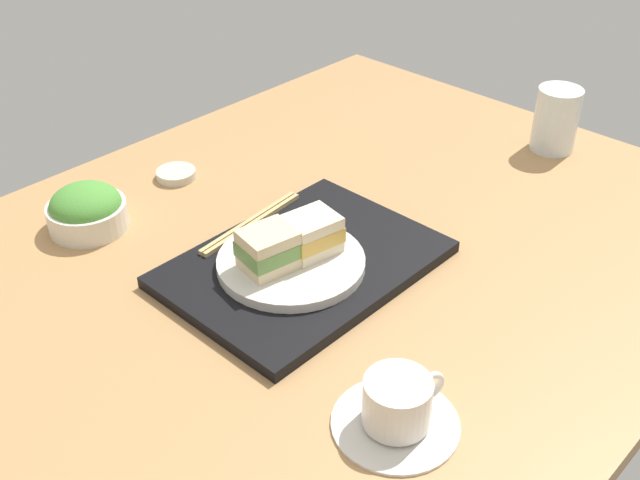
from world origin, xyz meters
TOP-DOWN VIEW (x-y plane):
  - ground_plane at (0.00, 0.00)cm, footprint 140.00×100.00cm
  - serving_tray at (-0.17, 0.81)cm, footprint 38.03×27.54cm
  - sandwich_plate at (2.51, 0.79)cm, footprint 20.98×20.98cm
  - sandwich_near at (-0.91, 1.52)cm, footprint 8.51×7.45cm
  - sandwich_far at (5.92, 0.06)cm, footprint 8.51×7.52cm
  - salad_bowl at (15.06, -31.25)cm, footprint 12.21×12.21cm
  - chopsticks_pair at (-0.97, -11.31)cm, footprint 21.11×3.64cm
  - coffee_cup at (14.01, 29.04)cm, footprint 14.63×14.63cm
  - drinking_glass at (-58.33, 7.76)cm, footprint 7.96×7.96cm
  - small_sauce_dish at (-3.95, -33.88)cm, footprint 6.80×6.80cm

SIDE VIEW (x-z plane):
  - ground_plane at x=0.00cm, z-range -3.00..0.00cm
  - small_sauce_dish at x=-3.95cm, z-range 0.00..1.45cm
  - serving_tray at x=-0.17cm, z-range 0.00..1.79cm
  - chopsticks_pair at x=-0.97cm, z-range 1.79..2.49cm
  - sandwich_plate at x=2.51cm, z-range 1.79..3.22cm
  - coffee_cup at x=14.01cm, z-range -0.53..6.07cm
  - salad_bowl at x=15.06cm, z-range -0.38..6.81cm
  - drinking_glass at x=-58.33cm, z-range 0.00..11.72cm
  - sandwich_near at x=-0.91cm, z-range 3.22..8.82cm
  - sandwich_far at x=5.92cm, z-range 3.22..8.99cm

